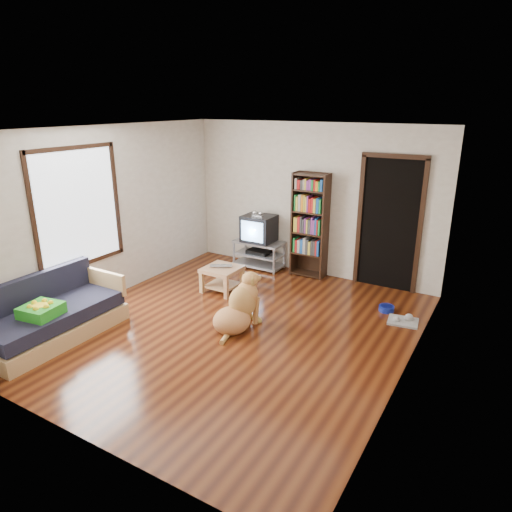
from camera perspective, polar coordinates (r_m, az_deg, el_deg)
The scene contains 18 objects.
ground at distance 6.27m, azimuth -2.87°, elevation -8.92°, with size 5.00×5.00×0.00m, color #5F2A10.
ceiling at distance 5.56m, azimuth -3.31°, elevation 15.54°, with size 5.00×5.00×0.00m, color white.
wall_back at distance 7.93m, azimuth 6.98°, elevation 6.89°, with size 4.50×4.50×0.00m, color beige.
wall_front at distance 4.07m, azimuth -22.92°, elevation -6.09°, with size 4.50×4.50×0.00m, color beige.
wall_left at distance 7.24m, azimuth -18.18°, elevation 4.96°, with size 5.00×5.00×0.00m, color beige.
wall_right at distance 4.97m, azimuth 19.17°, elevation -1.22°, with size 5.00×5.00×0.00m, color beige.
green_cushion at distance 6.19m, azimuth -25.27°, elevation -6.17°, with size 0.42×0.42×0.14m, color #339A1C.
laptop at distance 7.27m, azimuth -4.42°, elevation -1.40°, with size 0.35×0.23×0.03m, color #BCBBC0.
dog_bowl at distance 6.97m, azimuth 15.99°, elevation -6.32°, with size 0.22×0.22×0.08m, color navy.
grey_rag at distance 6.71m, azimuth 17.89°, elevation -7.79°, with size 0.40×0.32×0.03m, color gray.
window at distance 6.87m, azimuth -21.35°, elevation 5.63°, with size 0.03×1.46×1.70m.
doorway at distance 7.53m, azimuth 16.33°, elevation 4.22°, with size 1.03×0.05×2.19m.
tv_stand at distance 8.37m, azimuth 0.37°, elevation 0.36°, with size 0.90×0.45×0.50m.
crt_tv at distance 8.25m, azimuth 0.45°, elevation 3.52°, with size 0.55×0.52×0.58m.
bookshelf at distance 7.83m, azimuth 6.77°, elevation 4.51°, with size 0.60×0.30×1.80m.
sofa at distance 6.48m, azimuth -24.08°, elevation -7.11°, with size 0.80×1.80×0.80m.
coffee_table at distance 7.33m, azimuth -4.26°, elevation -2.31°, with size 0.55×0.55×0.40m.
dog at distance 6.15m, azimuth -2.12°, elevation -6.54°, with size 0.60×0.95×0.78m.
Camera 1 is at (3.08, -4.63, 2.90)m, focal length 32.00 mm.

